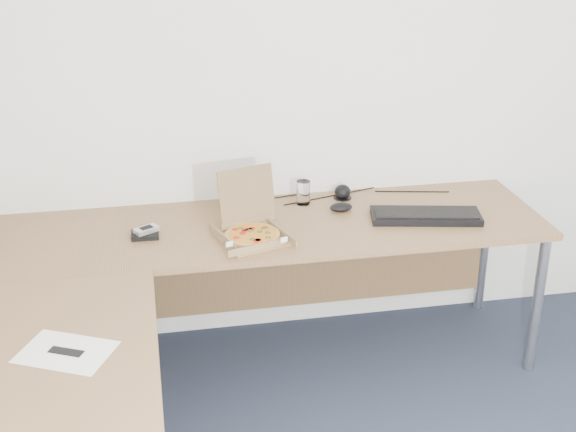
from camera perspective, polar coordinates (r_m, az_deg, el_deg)
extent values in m
cube|color=olive|center=(3.59, -1.15, -0.85)|extent=(2.50, 0.70, 0.03)
cube|color=olive|center=(2.61, -17.06, -12.21)|extent=(0.70, 1.50, 0.03)
cylinder|color=gray|center=(4.34, 14.02, -2.37)|extent=(0.05, 0.05, 0.70)
cube|color=olive|center=(3.44, -2.59, -1.65)|extent=(0.27, 0.27, 0.01)
cube|color=olive|center=(3.52, -2.99, 1.40)|extent=(0.27, 0.05, 0.26)
cylinder|color=gold|center=(3.43, -2.59, -1.45)|extent=(0.24, 0.24, 0.02)
cylinder|color=#AE3E1B|center=(3.43, -2.60, -1.28)|extent=(0.21, 0.21, 0.00)
cylinder|color=white|center=(3.78, 1.11, 1.71)|extent=(0.07, 0.07, 0.12)
cube|color=black|center=(3.69, 9.94, 0.00)|extent=(0.53, 0.28, 0.03)
ellipsoid|color=black|center=(3.73, 3.86, 0.65)|extent=(0.11, 0.08, 0.04)
cube|color=black|center=(3.52, -10.31, -1.33)|extent=(0.12, 0.10, 0.02)
cube|color=#B2B5BA|center=(3.51, -10.21, -0.99)|extent=(0.12, 0.10, 0.02)
cube|color=white|center=(2.77, -15.78, -9.45)|extent=(0.36, 0.32, 0.00)
ellipsoid|color=black|center=(3.87, 3.98, 1.81)|extent=(0.09, 0.09, 0.08)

